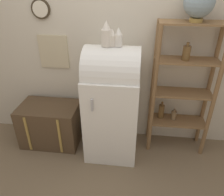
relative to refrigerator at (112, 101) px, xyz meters
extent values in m
plane|color=#7A664C|center=(0.00, -0.22, -0.73)|extent=(12.00, 12.00, 0.00)
cube|color=beige|center=(0.00, 0.36, 0.62)|extent=(7.00, 0.05, 2.70)
cylinder|color=#382D1E|center=(-0.88, 0.32, 1.00)|extent=(0.22, 0.03, 0.22)
cylinder|color=beige|center=(-0.88, 0.30, 1.00)|extent=(0.18, 0.01, 0.18)
cube|color=#C6B793|center=(-0.79, 0.32, 0.49)|extent=(0.37, 0.02, 0.42)
cube|color=white|center=(0.00, 0.00, -0.18)|extent=(0.63, 0.67, 1.10)
cylinder|color=white|center=(0.00, 0.00, 0.38)|extent=(0.62, 0.60, 0.60)
cylinder|color=#B7B7BC|center=(-0.17, -0.35, 0.14)|extent=(0.02, 0.02, 0.14)
cube|color=brown|center=(-0.86, 0.05, -0.45)|extent=(0.77, 0.50, 0.57)
cube|color=#AD8942|center=(-1.07, -0.21, -0.45)|extent=(0.03, 0.01, 0.51)
cube|color=#AD8942|center=(-0.65, -0.21, -0.45)|extent=(0.03, 0.01, 0.51)
cylinder|color=olive|center=(0.49, 0.03, 0.09)|extent=(0.05, 0.05, 1.65)
cylinder|color=olive|center=(1.18, 0.03, 0.09)|extent=(0.05, 0.05, 1.65)
cylinder|color=olive|center=(0.49, 0.29, 0.09)|extent=(0.05, 0.05, 1.65)
cylinder|color=olive|center=(1.18, 0.29, 0.09)|extent=(0.05, 0.05, 1.65)
cube|color=olive|center=(0.83, 0.16, -0.33)|extent=(0.72, 0.29, 0.02)
cube|color=olive|center=(0.83, 0.16, 0.08)|extent=(0.72, 0.29, 0.02)
cube|color=olive|center=(0.83, 0.16, 0.50)|extent=(0.72, 0.29, 0.02)
cube|color=olive|center=(0.83, 0.16, 0.91)|extent=(0.72, 0.29, 0.02)
cylinder|color=brown|center=(0.63, 0.20, -0.22)|extent=(0.07, 0.07, 0.19)
cylinder|color=brown|center=(0.63, 0.20, -0.11)|extent=(0.03, 0.03, 0.05)
cylinder|color=brown|center=(0.81, 0.14, 0.59)|extent=(0.09, 0.09, 0.16)
cylinder|color=brown|center=(0.81, 0.14, 0.69)|extent=(0.03, 0.03, 0.04)
cylinder|color=#7F6647|center=(0.79, 0.18, -0.26)|extent=(0.07, 0.07, 0.12)
cylinder|color=#7F6647|center=(0.79, 0.18, -0.18)|extent=(0.03, 0.03, 0.03)
cylinder|color=#AD8942|center=(0.84, 0.13, 0.94)|extent=(0.13, 0.13, 0.04)
sphere|color=#7F939E|center=(0.84, 0.13, 1.11)|extent=(0.30, 0.30, 0.30)
cylinder|color=silver|center=(-0.06, -0.01, 0.77)|extent=(0.11, 0.11, 0.17)
cone|color=silver|center=(-0.06, -0.01, 0.90)|extent=(0.09, 0.09, 0.09)
cylinder|color=silver|center=(0.00, 0.00, 0.74)|extent=(0.08, 0.08, 0.12)
cone|color=silver|center=(0.00, 0.00, 0.83)|extent=(0.07, 0.07, 0.06)
cylinder|color=white|center=(0.07, -0.01, 0.74)|extent=(0.08, 0.08, 0.13)
cone|color=white|center=(0.07, -0.01, 0.84)|extent=(0.07, 0.07, 0.07)
camera|label=1|loc=(0.28, -2.28, 1.33)|focal=35.00mm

